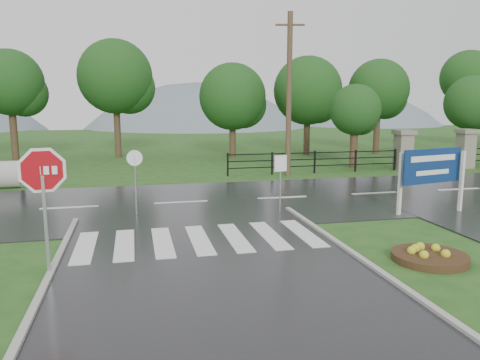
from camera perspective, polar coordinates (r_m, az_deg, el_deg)
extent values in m
plane|color=#234D19|center=(8.40, -0.01, -17.31)|extent=(120.00, 120.00, 0.00)
cube|color=black|center=(17.79, -7.19, -2.85)|extent=(90.00, 8.00, 0.04)
cube|color=silver|center=(12.93, -18.37, -7.75)|extent=(0.50, 2.80, 0.02)
cube|color=silver|center=(12.86, -13.90, -7.62)|extent=(0.50, 2.80, 0.02)
cube|color=silver|center=(12.88, -9.41, -7.45)|extent=(0.50, 2.80, 0.02)
cube|color=silver|center=(12.97, -4.96, -7.23)|extent=(0.50, 2.80, 0.02)
cube|color=silver|center=(13.13, -0.61, -6.98)|extent=(0.50, 2.80, 0.02)
cube|color=silver|center=(13.37, 3.62, -6.69)|extent=(0.50, 2.80, 0.02)
cube|color=silver|center=(13.68, 7.66, -6.39)|extent=(0.50, 2.80, 0.02)
cube|color=gray|center=(27.68, 19.27, 3.21)|extent=(0.80, 0.80, 2.00)
cube|color=#6B6659|center=(27.59, 19.40, 5.52)|extent=(1.00, 1.00, 0.24)
cube|color=gray|center=(29.99, 25.77, 3.25)|extent=(0.80, 0.80, 2.00)
cube|color=#6B6659|center=(29.90, 25.93, 5.38)|extent=(1.00, 1.00, 0.24)
cube|color=black|center=(25.36, 9.08, 1.73)|extent=(9.50, 0.05, 0.05)
cube|color=black|center=(25.32, 9.10, 2.51)|extent=(9.50, 0.05, 0.05)
cube|color=black|center=(25.28, 9.12, 3.30)|extent=(9.50, 0.05, 0.05)
cube|color=black|center=(23.98, -1.51, 1.88)|extent=(0.08, 0.08, 1.20)
cube|color=black|center=(27.46, 18.34, 2.37)|extent=(0.08, 0.08, 1.20)
cube|color=black|center=(30.34, 26.46, 2.50)|extent=(0.08, 0.08, 1.20)
sphere|color=slate|center=(75.93, -5.05, -6.61)|extent=(48.00, 48.00, 48.00)
sphere|color=slate|center=(83.23, 14.38, -2.38)|extent=(36.00, 36.00, 36.00)
cylinder|color=#9E9B93|center=(23.22, -26.67, 0.61)|extent=(1.30, 1.20, 1.20)
cube|color=#939399|center=(11.03, -22.56, -5.25)|extent=(0.07, 0.07, 2.24)
cylinder|color=white|center=(10.81, -22.96, 1.10)|extent=(1.33, 0.23, 1.34)
cylinder|color=#A90B13|center=(10.80, -22.97, 1.09)|extent=(1.16, 0.21, 1.17)
cube|color=silver|center=(16.45, 18.94, -0.52)|extent=(0.13, 0.13, 2.14)
cube|color=silver|center=(17.79, 25.39, -0.20)|extent=(0.13, 0.13, 2.14)
cube|color=navy|center=(17.01, 22.42, 1.59)|extent=(2.51, 0.63, 1.17)
cube|color=white|center=(16.95, 22.54, 2.47)|extent=(1.98, 0.46, 0.19)
cube|color=white|center=(17.01, 22.44, 0.87)|extent=(1.46, 0.34, 0.16)
cylinder|color=#332111|center=(12.29, 22.11, -8.73)|extent=(1.79, 1.79, 0.18)
cube|color=#939399|center=(15.94, 4.91, -0.79)|extent=(0.04, 0.04, 1.89)
cube|color=white|center=(15.79, 4.97, 2.03)|extent=(0.45, 0.08, 0.55)
cylinder|color=#939399|center=(15.88, -12.61, -0.69)|extent=(0.06, 0.06, 2.07)
cylinder|color=white|center=(15.73, -12.73, 2.63)|extent=(0.52, 0.06, 0.52)
cylinder|color=#473523|center=(24.08, 5.98, 10.17)|extent=(0.27, 0.27, 8.16)
cube|color=brown|center=(24.37, 6.13, 18.30)|extent=(1.44, 0.38, 0.09)
cylinder|color=#3D2B1C|center=(27.83, 13.70, 4.32)|extent=(0.42, 0.42, 2.78)
sphere|color=#143D12|center=(27.73, 13.86, 8.33)|extent=(2.90, 2.90, 2.90)
cylinder|color=#3D2B1C|center=(31.98, 26.14, 4.55)|extent=(0.43, 0.43, 3.10)
sphere|color=#143D12|center=(31.90, 26.43, 8.43)|extent=(3.25, 3.25, 3.25)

